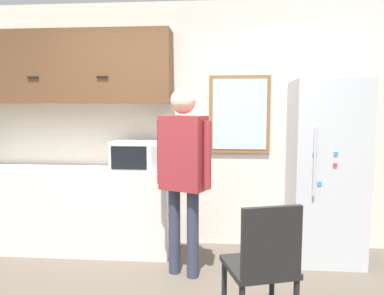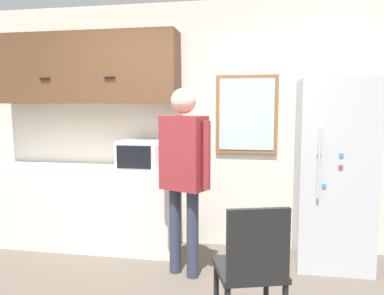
{
  "view_description": "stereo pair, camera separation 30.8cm",
  "coord_description": "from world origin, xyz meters",
  "px_view_note": "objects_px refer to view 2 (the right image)",
  "views": [
    {
      "loc": [
        0.48,
        -2.28,
        1.56
      ],
      "look_at": [
        0.2,
        1.03,
        1.2
      ],
      "focal_mm": 35.0,
      "sensor_mm": 36.0,
      "label": 1
    },
    {
      "loc": [
        0.79,
        -2.24,
        1.56
      ],
      "look_at": [
        0.2,
        1.03,
        1.2
      ],
      "focal_mm": 35.0,
      "sensor_mm": 36.0,
      "label": 2
    }
  ],
  "objects_px": {
    "person": "(184,163)",
    "chair": "(252,264)",
    "microwave": "(144,155)",
    "refrigerator": "(333,174)"
  },
  "relations": [
    {
      "from": "microwave",
      "to": "chair",
      "type": "height_order",
      "value": "microwave"
    },
    {
      "from": "person",
      "to": "microwave",
      "type": "bearing_deg",
      "value": 158.48
    },
    {
      "from": "microwave",
      "to": "person",
      "type": "relative_size",
      "value": 0.3
    },
    {
      "from": "microwave",
      "to": "chair",
      "type": "relative_size",
      "value": 0.56
    },
    {
      "from": "refrigerator",
      "to": "person",
      "type": "bearing_deg",
      "value": -160.21
    },
    {
      "from": "refrigerator",
      "to": "chair",
      "type": "xyz_separation_m",
      "value": [
        -0.75,
        -1.35,
        -0.4
      ]
    },
    {
      "from": "microwave",
      "to": "refrigerator",
      "type": "relative_size",
      "value": 0.28
    },
    {
      "from": "person",
      "to": "chair",
      "type": "xyz_separation_m",
      "value": [
        0.64,
        -0.85,
        -0.54
      ]
    },
    {
      "from": "microwave",
      "to": "refrigerator",
      "type": "bearing_deg",
      "value": -0.83
    },
    {
      "from": "person",
      "to": "chair",
      "type": "relative_size",
      "value": 1.86
    }
  ]
}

